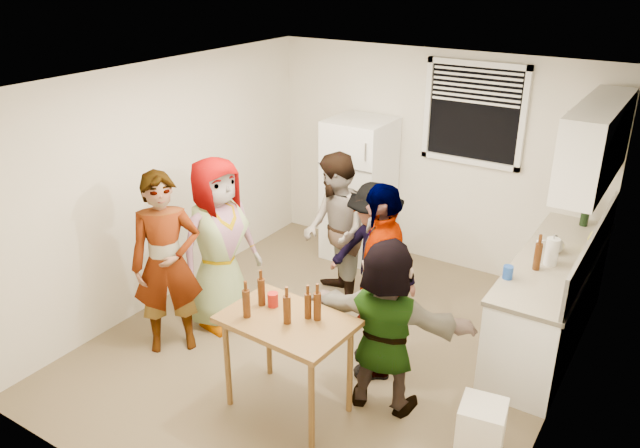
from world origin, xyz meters
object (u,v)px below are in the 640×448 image
Objects in this scene: beer_bottle_counter at (536,269)px; guest_back_right at (371,321)px; wine_bottle at (583,225)px; red_cup at (273,306)px; guest_orange at (382,403)px; trash_bin at (481,430)px; guest_stripe at (176,345)px; blue_cup at (507,278)px; guest_back_left at (335,301)px; kettle at (553,253)px; refrigerator at (359,189)px; guest_black at (377,367)px; serving_table at (289,406)px; guest_grey at (224,321)px; beer_bottle_table at (308,318)px.

beer_bottle_counter reaches higher than guest_back_right.
wine_bottle is 2.36m from guest_back_right.
guest_orange is at bearing 23.08° from red_cup.
trash_bin reaches higher than guest_stripe.
blue_cup is 2.05m from guest_back_left.
guest_stripe is at bearing -145.49° from kettle.
guest_back_left is at bearing 15.38° from guest_stripe.
blue_cup is (-0.16, -0.30, 0.00)m from beer_bottle_counter.
refrigerator reaches higher than beer_bottle_counter.
refrigerator is 2.51m from wine_bottle.
guest_black is at bearing -146.90° from blue_cup.
serving_table is at bearing -71.67° from refrigerator.
wine_bottle is 3.78m from guest_grey.
guest_back_left is 0.93× the size of guest_black.
guest_grey is (-2.73, -1.04, -0.90)m from beer_bottle_counter.
guest_back_right is at bearing 83.48° from red_cup.
guest_back_left is at bearing -72.52° from refrigerator.
kettle is 0.68× the size of wine_bottle.
kettle is 0.15× the size of guest_back_right.
guest_back_right is (-1.30, 0.06, -0.90)m from blue_cup.
guest_stripe is 1.06× the size of guest_back_left.
trash_bin reaches higher than guest_grey.
wine_bottle is at bearing 82.48° from kettle.
guest_orange is at bearing -121.47° from beer_bottle_counter.
beer_bottle_counter is 2.19m from guest_back_left.
refrigerator is 1.78m from guest_back_right.
refrigerator is 5.19× the size of wine_bottle.
serving_table reaches higher than guest_black.
trash_bin is at bearing 13.03° from guest_back_left.
wine_bottle reaches higher than red_cup.
beer_bottle_table is 1.77m from guest_grey.
guest_stripe is (-1.56, 0.05, -0.84)m from beer_bottle_table.
beer_bottle_table is 0.33m from red_cup.
serving_table is at bearing -51.03° from guest_stripe.
blue_cup is 0.24× the size of trash_bin.
blue_cup is 1.77m from beer_bottle_table.
blue_cup is at bearing 101.68° from trash_bin.
guest_back_right is (-0.17, 1.42, -0.84)m from beer_bottle_table.
wine_bottle is at bearing 83.08° from beer_bottle_counter.
serving_table is (-1.47, -2.18, -0.90)m from kettle.
beer_bottle_counter is 2.10m from beer_bottle_table.
red_cup is at bearing -173.49° from trash_bin.
beer_bottle_table is at bearing -19.37° from guest_back_left.
red_cup is 1.49m from guest_stripe.
guest_black is (-1.11, -1.31, -0.90)m from kettle.
refrigerator is 2.29m from guest_grey.
beer_bottle_counter is at bearing -24.13° from refrigerator.
wine_bottle is 0.22× the size of guest_orange.
wine_bottle reaches higher than guest_grey.
guest_grey is at bearing 151.29° from serving_table.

